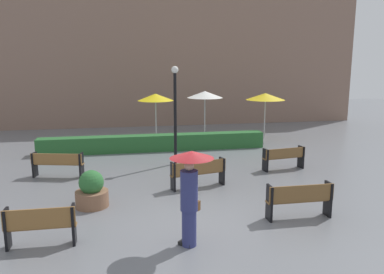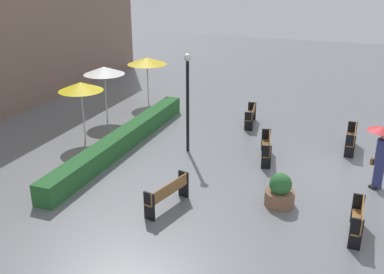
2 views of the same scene
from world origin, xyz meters
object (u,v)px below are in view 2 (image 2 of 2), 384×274
at_px(pedestrian_with_umbrella, 381,149).
at_px(patio_umbrella_yellow_far, 147,61).
at_px(lamp_post, 188,93).
at_px(bench_near_left, 358,218).
at_px(patio_umbrella_white, 104,71).
at_px(planter_pot, 280,192).
at_px(bench_far_left, 168,192).
at_px(bench_near_right, 352,137).
at_px(patio_umbrella_yellow, 81,87).
at_px(bench_mid_center, 267,146).
at_px(bench_far_right, 251,114).

height_order(pedestrian_with_umbrella, patio_umbrella_yellow_far, patio_umbrella_yellow_far).
xyz_separation_m(pedestrian_with_umbrella, lamp_post, (0.69, 6.93, 1.01)).
relative_size(bench_near_left, patio_umbrella_white, 0.60).
height_order(bench_near_left, planter_pot, planter_pot).
distance_m(pedestrian_with_umbrella, lamp_post, 7.04).
xyz_separation_m(bench_far_left, bench_near_right, (6.69, -4.99, 0.02)).
height_order(patio_umbrella_yellow, patio_umbrella_yellow_far, patio_umbrella_yellow).
distance_m(bench_mid_center, bench_near_left, 5.37).
distance_m(bench_near_left, planter_pot, 2.45).
bearing_deg(planter_pot, patio_umbrella_white, 59.98).
bearing_deg(bench_far_left, patio_umbrella_white, 42.24).
relative_size(bench_far_right, bench_near_left, 1.12).
distance_m(bench_near_right, planter_pot, 5.64).
bearing_deg(lamp_post, bench_near_right, -68.78).
bearing_deg(bench_far_left, patio_umbrella_yellow_far, 28.80).
distance_m(bench_near_right, lamp_post, 6.72).
relative_size(bench_far_left, patio_umbrella_yellow_far, 0.75).
bearing_deg(bench_near_right, bench_far_right, 70.70).
relative_size(bench_near_left, planter_pot, 1.44).
xyz_separation_m(bench_mid_center, patio_umbrella_yellow_far, (5.13, 7.41, 1.70)).
bearing_deg(bench_near_left, bench_far_left, 94.63).
relative_size(bench_far_right, patio_umbrella_white, 0.67).
relative_size(bench_mid_center, patio_umbrella_white, 0.74).
height_order(bench_far_right, bench_near_right, bench_near_right).
bearing_deg(bench_mid_center, bench_near_left, -141.56).
height_order(bench_near_left, patio_umbrella_yellow, patio_umbrella_yellow).
height_order(lamp_post, patio_umbrella_white, lamp_post).
bearing_deg(planter_pot, bench_near_right, -19.49).
height_order(patio_umbrella_white, patio_umbrella_yellow_far, patio_umbrella_white).
distance_m(bench_far_left, bench_mid_center, 5.07).
xyz_separation_m(pedestrian_with_umbrella, patio_umbrella_white, (3.01, 11.94, 0.98)).
bearing_deg(planter_pot, bench_far_left, 113.72).
height_order(bench_far_right, bench_near_left, bench_near_left).
height_order(bench_near_right, patio_umbrella_yellow, patio_umbrella_yellow).
bearing_deg(bench_mid_center, bench_far_right, 22.29).
relative_size(pedestrian_with_umbrella, patio_umbrella_yellow_far, 0.88).
xyz_separation_m(bench_far_left, bench_mid_center, (4.64, -2.04, 0.01)).
relative_size(bench_far_right, bench_mid_center, 0.91).
bearing_deg(bench_near_left, patio_umbrella_white, 61.43).
distance_m(planter_pot, lamp_post, 5.46).
relative_size(pedestrian_with_umbrella, patio_umbrella_white, 0.84).
xyz_separation_m(bench_near_right, lamp_post, (-2.34, 6.03, 1.82)).
height_order(bench_far_right, bench_mid_center, bench_mid_center).
distance_m(bench_far_right, lamp_post, 4.60).
distance_m(pedestrian_with_umbrella, patio_umbrella_white, 12.35).
bearing_deg(patio_umbrella_yellow_far, bench_near_right, -106.56).
bearing_deg(bench_near_right, patio_umbrella_yellow, 104.27).
bearing_deg(bench_far_right, bench_far_left, 176.04).
bearing_deg(bench_mid_center, pedestrian_with_umbrella, -104.41).
height_order(bench_mid_center, lamp_post, lamp_post).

